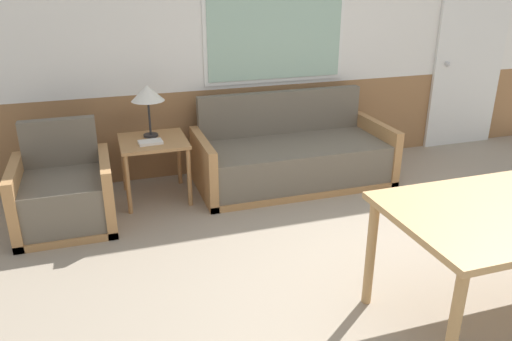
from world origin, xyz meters
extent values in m
plane|color=gray|center=(0.00, 0.00, 0.00)|extent=(16.00, 16.00, 0.00)
cube|color=#996B42|center=(0.00, 2.63, 0.44)|extent=(7.20, 0.06, 0.88)
cube|color=white|center=(-0.11, 2.59, 1.45)|extent=(1.50, 0.01, 1.08)
cube|color=#99BCA8|center=(-0.11, 2.58, 1.45)|extent=(1.42, 0.02, 1.00)
cube|color=#B27F4C|center=(-0.11, 2.02, 0.03)|extent=(1.90, 0.86, 0.06)
cube|color=#6B6051|center=(-0.11, 2.00, 0.24)|extent=(1.74, 0.78, 0.36)
cube|color=#6B6051|center=(-0.11, 2.41, 0.64)|extent=(1.74, 0.10, 0.43)
cube|color=#B27F4C|center=(-1.02, 2.02, 0.28)|extent=(0.08, 0.86, 0.56)
cube|color=#B27F4C|center=(0.80, 2.02, 0.28)|extent=(0.08, 0.86, 0.56)
cube|color=#B27F4C|center=(-2.24, 1.77, 0.03)|extent=(0.77, 0.75, 0.06)
cube|color=#6B6051|center=(-2.24, 1.75, 0.24)|extent=(0.61, 0.67, 0.37)
cube|color=#6B6051|center=(-2.24, 2.10, 0.63)|extent=(0.61, 0.10, 0.41)
cube|color=#B27F4C|center=(-2.59, 1.77, 0.28)|extent=(0.08, 0.75, 0.57)
cube|color=#B27F4C|center=(-1.90, 1.77, 0.28)|extent=(0.08, 0.75, 0.57)
cube|color=#B27F4C|center=(-1.46, 2.11, 0.56)|extent=(0.60, 0.60, 0.03)
cylinder|color=#B27F4C|center=(-1.72, 1.84, 0.27)|extent=(0.04, 0.04, 0.54)
cylinder|color=#B27F4C|center=(-1.19, 1.84, 0.27)|extent=(0.04, 0.04, 0.54)
cylinder|color=#B27F4C|center=(-1.72, 2.38, 0.27)|extent=(0.04, 0.04, 0.54)
cylinder|color=#B27F4C|center=(-1.19, 2.38, 0.27)|extent=(0.04, 0.04, 0.54)
cylinder|color=#262628|center=(-1.46, 2.21, 0.58)|extent=(0.13, 0.13, 0.02)
cylinder|color=#262628|center=(-1.46, 2.21, 0.75)|extent=(0.02, 0.02, 0.31)
cone|color=silver|center=(-1.46, 2.21, 0.98)|extent=(0.30, 0.30, 0.14)
cube|color=white|center=(-1.49, 2.01, 0.58)|extent=(0.21, 0.14, 0.03)
cylinder|color=tan|center=(-0.39, -0.70, 0.36)|extent=(0.06, 0.06, 0.72)
cylinder|color=tan|center=(-0.39, 0.08, 0.36)|extent=(0.06, 0.06, 0.72)
cube|color=white|center=(2.29, 2.58, 1.04)|extent=(0.93, 0.04, 2.08)
sphere|color=silver|center=(1.96, 2.54, 1.00)|extent=(0.06, 0.06, 0.06)
camera|label=1|loc=(-1.89, -2.25, 1.99)|focal=35.00mm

